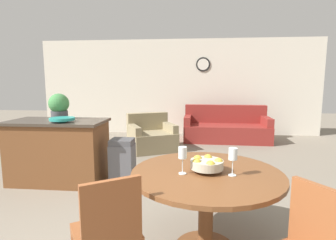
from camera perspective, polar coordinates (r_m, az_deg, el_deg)
name	(u,v)px	position (r m, az deg, el deg)	size (l,w,h in m)	color
wall_back	(178,87)	(7.62, 2.12, 7.17)	(8.00, 0.09, 2.70)	silver
dining_table	(206,190)	(2.32, 8.33, -14.90)	(1.27, 1.27, 0.73)	brown
dining_chair_near_left	(108,230)	(1.96, -12.94, -22.23)	(0.58, 0.58, 0.88)	brown
fruit_bowl	(207,164)	(2.24, 8.42, -9.40)	(0.28, 0.28, 0.12)	#B7B29E
wine_glass_left	(183,154)	(2.15, 3.19, -7.36)	(0.07, 0.07, 0.23)	silver
wine_glass_right	(233,155)	(2.17, 13.95, -7.44)	(0.07, 0.07, 0.23)	silver
kitchen_island	(59,151)	(4.23, -22.70, -6.27)	(1.40, 0.72, 0.93)	brown
teal_bowl	(62,119)	(3.94, -22.05, 0.19)	(0.34, 0.34, 0.06)	teal
potted_plant	(59,106)	(4.32, -22.64, 2.88)	(0.30, 0.30, 0.38)	#4C4C51
trash_bin	(123,162)	(3.89, -9.87, -9.02)	(0.33, 0.31, 0.67)	#56565B
couch	(226,129)	(6.89, 12.46, -1.90)	(2.14, 1.01, 0.89)	maroon
armchair	(151,137)	(5.84, -3.64, -3.78)	(1.23, 1.21, 0.79)	#998966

